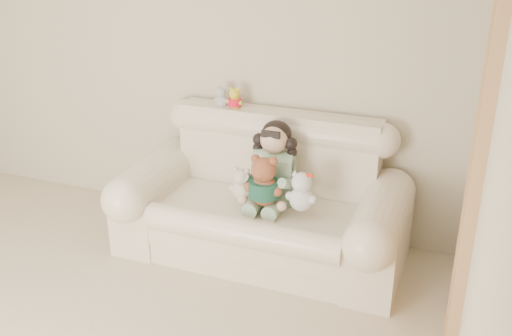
% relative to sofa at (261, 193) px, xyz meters
% --- Properties ---
extents(wall_back, '(4.50, 0.00, 4.50)m').
position_rel_sofa_xyz_m(wall_back, '(-0.79, 0.50, 0.78)').
color(wall_back, '#C0B899').
rests_on(wall_back, ground).
extents(wall_right, '(0.00, 5.00, 5.00)m').
position_rel_sofa_xyz_m(wall_right, '(1.46, -2.00, 0.78)').
color(wall_right, '#C0B899').
rests_on(wall_right, ground).
extents(sofa, '(2.10, 0.95, 1.03)m').
position_rel_sofa_xyz_m(sofa, '(0.00, 0.00, 0.00)').
color(sofa, beige).
rests_on(sofa, floor).
extents(door_panel, '(0.06, 0.90, 2.10)m').
position_rel_sofa_xyz_m(door_panel, '(1.43, -0.60, 0.54)').
color(door_panel, '#AA7B49').
rests_on(door_panel, floor).
extents(seated_child, '(0.42, 0.49, 0.63)m').
position_rel_sofa_xyz_m(seated_child, '(0.07, 0.08, 0.22)').
color(seated_child, '#317436').
rests_on(seated_child, sofa).
extents(brown_teddy, '(0.32, 0.27, 0.44)m').
position_rel_sofa_xyz_m(brown_teddy, '(0.08, -0.14, 0.20)').
color(brown_teddy, brown).
rests_on(brown_teddy, sofa).
extents(white_cat, '(0.26, 0.23, 0.35)m').
position_rel_sofa_xyz_m(white_cat, '(0.35, -0.13, 0.16)').
color(white_cat, silver).
rests_on(white_cat, sofa).
extents(cream_teddy, '(0.20, 0.16, 0.29)m').
position_rel_sofa_xyz_m(cream_teddy, '(-0.10, -0.12, 0.13)').
color(cream_teddy, beige).
rests_on(cream_teddy, sofa).
extents(yellow_mini_bear, '(0.14, 0.11, 0.20)m').
position_rel_sofa_xyz_m(yellow_mini_bear, '(-0.34, 0.34, 0.60)').
color(yellow_mini_bear, yellow).
rests_on(yellow_mini_bear, sofa).
extents(grey_mini_plush, '(0.13, 0.10, 0.20)m').
position_rel_sofa_xyz_m(grey_mini_plush, '(-0.46, 0.35, 0.59)').
color(grey_mini_plush, silver).
rests_on(grey_mini_plush, sofa).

